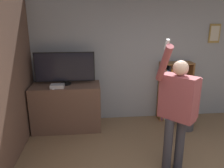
{
  "coord_description": "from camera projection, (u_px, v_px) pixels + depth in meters",
  "views": [
    {
      "loc": [
        -1.21,
        -1.85,
        2.18
      ],
      "look_at": [
        -0.87,
        1.58,
        1.17
      ],
      "focal_mm": 35.0,
      "sensor_mm": 36.0,
      "label": 1
    }
  ],
  "objects": [
    {
      "name": "remote_loose",
      "position": [
        54.0,
        88.0,
        4.1
      ],
      "size": [
        0.05,
        0.14,
        0.02
      ],
      "color": "white",
      "rests_on": "tv_ledge"
    },
    {
      "name": "person",
      "position": [
        177.0,
        106.0,
        3.04
      ],
      "size": [
        0.64,
        0.57,
        1.97
      ],
      "rotation": [
        0.0,
        0.0,
        -0.83
      ],
      "color": "#383842",
      "rests_on": "ground_plane"
    },
    {
      "name": "game_console",
      "position": [
        57.0,
        86.0,
        4.15
      ],
      "size": [
        0.26,
        0.18,
        0.07
      ],
      "color": "silver",
      "rests_on": "tv_ledge"
    },
    {
      "name": "wall_back",
      "position": [
        146.0,
        59.0,
        4.79
      ],
      "size": [
        6.86,
        0.09,
        2.7
      ],
      "color": "#9EA3A8",
      "rests_on": "ground_plane"
    },
    {
      "name": "waste_bin",
      "position": [
        186.0,
        120.0,
        4.49
      ],
      "size": [
        0.31,
        0.31,
        0.41
      ],
      "color": "#4C4C51",
      "rests_on": "ground_plane"
    },
    {
      "name": "wall_side_brick",
      "position": [
        6.0,
        79.0,
        3.2
      ],
      "size": [
        0.06,
        4.37,
        2.7
      ],
      "color": "brown",
      "rests_on": "ground_plane"
    },
    {
      "name": "television",
      "position": [
        65.0,
        68.0,
        4.29
      ],
      "size": [
        1.17,
        0.22,
        0.65
      ],
      "color": "black",
      "rests_on": "tv_ledge"
    },
    {
      "name": "bookshelf",
      "position": [
        172.0,
        92.0,
        4.87
      ],
      "size": [
        0.7,
        0.28,
        1.31
      ],
      "color": "brown",
      "rests_on": "ground_plane"
    },
    {
      "name": "tv_ledge",
      "position": [
        67.0,
        107.0,
        4.47
      ],
      "size": [
        1.36,
        0.62,
        0.94
      ],
      "color": "brown",
      "rests_on": "ground_plane"
    }
  ]
}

